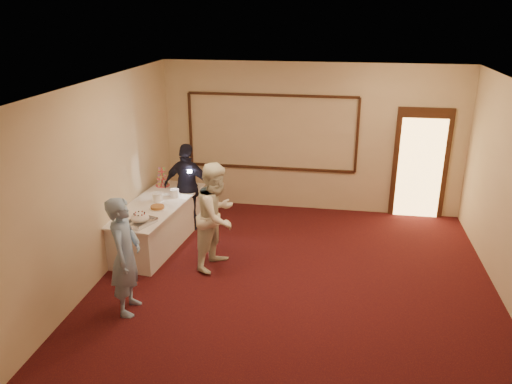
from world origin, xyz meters
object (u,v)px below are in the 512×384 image
plate_stack_b (175,193)px  buffet_table (158,223)px  woman (217,216)px  guest (188,187)px  man (125,256)px  pavlova_tray (140,219)px  plate_stack_a (157,197)px  tart (157,207)px  cupcake_stand (162,179)px

plate_stack_b → buffet_table: bearing=-122.1°
woman → guest: bearing=50.2°
man → woman: bearing=-37.3°
woman → guest: size_ratio=1.06×
pavlova_tray → plate_stack_b: 1.26m
plate_stack_a → tart: size_ratio=0.67×
cupcake_stand → woman: 2.07m
plate_stack_a → tart: plate_stack_a is taller
cupcake_stand → plate_stack_b: 0.68m
buffet_table → guest: size_ratio=1.49×
buffet_table → cupcake_stand: bearing=102.2°
man → guest: bearing=-6.1°
tart → man: 1.84m
tart → woman: woman is taller
woman → cupcake_stand: bearing=60.7°
pavlova_tray → man: size_ratio=0.33×
plate_stack_a → woman: woman is taller
plate_stack_b → tart: (-0.11, -0.60, -0.04)m
woman → buffet_table: bearing=80.8°
cupcake_stand → man: man is taller
plate_stack_a → guest: 0.74m
buffet_table → cupcake_stand: cupcake_stand is taller
plate_stack_a → plate_stack_b: plate_stack_a is taller
tart → guest: (0.25, 0.98, 0.03)m
man → plate_stack_a: bearing=3.4°
tart → guest: size_ratio=0.16×
woman → pavlova_tray: bearing=120.4°
plate_stack_a → man: 2.20m
cupcake_stand → tart: 1.18m
buffet_table → cupcake_stand: 1.05m
cupcake_stand → man: (0.53, -2.96, -0.07)m
man → buffet_table: bearing=3.7°
plate_stack_b → woman: (1.02, -0.97, 0.03)m
plate_stack_a → tart: 0.37m
buffet_table → plate_stack_b: plate_stack_b is taller
pavlova_tray → woman: bearing=13.4°
cupcake_stand → woman: (1.44, -1.50, -0.04)m
plate_stack_b → man: size_ratio=0.10×
plate_stack_b → man: 2.43m
plate_stack_b → woman: size_ratio=0.10×
pavlova_tray → woman: woman is taller
pavlova_tray → cupcake_stand: cupcake_stand is taller
pavlova_tray → guest: size_ratio=0.34×
pavlova_tray → plate_stack_a: (-0.07, 0.99, -0.00)m
plate_stack_a → tart: bearing=-70.1°
cupcake_stand → plate_stack_a: cupcake_stand is taller
plate_stack_a → man: size_ratio=0.11×
pavlova_tray → man: 1.21m
cupcake_stand → man: size_ratio=0.23×
buffet_table → plate_stack_a: plate_stack_a is taller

